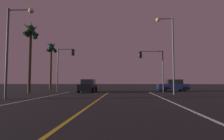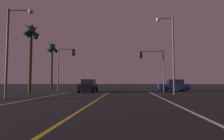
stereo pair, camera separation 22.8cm
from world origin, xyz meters
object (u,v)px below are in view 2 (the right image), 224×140
at_px(car_crossing_side, 174,86).
at_px(street_lamp_left_mid, 14,40).
at_px(car_oncoming, 88,86).
at_px(street_lamp_right_far, 170,46).
at_px(palm_tree_left_mid, 31,37).
at_px(traffic_light_near_right, 152,61).
at_px(traffic_light_near_left, 66,60).
at_px(palm_tree_left_far, 52,51).

bearing_deg(car_crossing_side, street_lamp_left_mid, 39.42).
distance_m(car_oncoming, street_lamp_right_far, 11.42).
bearing_deg(palm_tree_left_mid, street_lamp_left_mid, -70.97).
xyz_separation_m(car_oncoming, palm_tree_left_mid, (-6.57, -2.82, 6.09)).
height_order(street_lamp_right_far, palm_tree_left_mid, palm_tree_left_mid).
xyz_separation_m(traffic_light_near_right, street_lamp_right_far, (1.32, -4.47, 1.24)).
bearing_deg(car_oncoming, traffic_light_near_right, 94.96).
distance_m(traffic_light_near_right, traffic_light_near_left, 11.84).
height_order(traffic_light_near_left, palm_tree_left_mid, palm_tree_left_mid).
xyz_separation_m(car_oncoming, street_lamp_left_mid, (-4.11, -9.97, 3.93)).
xyz_separation_m(traffic_light_near_right, palm_tree_left_far, (-16.20, 5.54, 2.50)).
xyz_separation_m(car_crossing_side, traffic_light_near_right, (-3.44, -2.46, 3.29)).
height_order(car_oncoming, traffic_light_near_left, traffic_light_near_left).
relative_size(car_oncoming, street_lamp_left_mid, 0.58).
bearing_deg(street_lamp_left_mid, traffic_light_near_right, 40.40).
bearing_deg(traffic_light_near_right, street_lamp_left_mid, 40.40).
height_order(car_crossing_side, traffic_light_near_right, traffic_light_near_right).
xyz_separation_m(car_crossing_side, palm_tree_left_mid, (-18.49, -6.02, 6.09)).
height_order(traffic_light_near_left, street_lamp_right_far, street_lamp_right_far).
distance_m(traffic_light_near_left, street_lamp_left_mid, 10.74).
relative_size(street_lamp_right_far, palm_tree_left_far, 1.03).
bearing_deg(traffic_light_near_right, traffic_light_near_left, 0.00).
bearing_deg(palm_tree_left_mid, palm_tree_left_far, 97.24).
relative_size(street_lamp_left_mid, street_lamp_right_far, 0.87).
bearing_deg(palm_tree_left_mid, traffic_light_near_left, 47.94).
distance_m(traffic_light_near_left, street_lamp_right_far, 13.93).
bearing_deg(car_crossing_side, palm_tree_left_mid, 18.03).
bearing_deg(street_lamp_right_far, palm_tree_left_mid, -3.20).
relative_size(car_oncoming, palm_tree_left_far, 0.52).
bearing_deg(palm_tree_left_mid, car_oncoming, 23.22).
bearing_deg(street_lamp_left_mid, palm_tree_left_mid, 109.03).
bearing_deg(car_crossing_side, traffic_light_near_left, 9.15).
relative_size(street_lamp_right_far, palm_tree_left_mid, 0.98).
distance_m(car_oncoming, street_lamp_left_mid, 11.48).
bearing_deg(street_lamp_right_far, traffic_light_near_left, -18.77).
bearing_deg(palm_tree_left_far, car_crossing_side, -8.90).
xyz_separation_m(car_oncoming, car_crossing_side, (11.91, 3.20, 0.00)).
distance_m(car_oncoming, palm_tree_left_far, 11.52).
bearing_deg(palm_tree_left_far, traffic_light_near_left, -51.75).
relative_size(car_crossing_side, traffic_light_near_left, 0.72).
relative_size(traffic_light_near_right, palm_tree_left_mid, 0.63).
distance_m(palm_tree_left_mid, palm_tree_left_far, 9.17).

